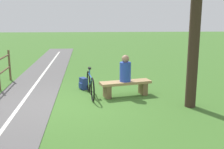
{
  "coord_description": "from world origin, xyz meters",
  "views": [
    {
      "loc": [
        -0.76,
        7.34,
        2.38
      ],
      "look_at": [
        -1.25,
        0.94,
        1.03
      ],
      "focal_mm": 42.74,
      "sensor_mm": 36.0,
      "label": 1
    }
  ],
  "objects": [
    {
      "name": "backpack",
      "position": [
        -0.46,
        -1.54,
        0.2
      ],
      "size": [
        0.31,
        0.35,
        0.4
      ],
      "rotation": [
        0.0,
        0.0,
        5.2
      ],
      "color": "navy",
      "rests_on": "ground_plane"
    },
    {
      "name": "ground_plane",
      "position": [
        0.0,
        0.0,
        0.0
      ],
      "size": [
        80.0,
        80.0,
        0.0
      ],
      "primitive_type": "plane",
      "color": "#3D6B28"
    },
    {
      "name": "bicycle",
      "position": [
        -0.71,
        -0.68,
        0.37
      ],
      "size": [
        0.26,
        1.74,
        0.89
      ],
      "rotation": [
        0.0,
        0.0,
        1.69
      ],
      "color": "black",
      "rests_on": "ground_plane"
    },
    {
      "name": "tree_near_bench",
      "position": [
        -3.42,
        0.5,
        1.85
      ],
      "size": [
        1.2,
        1.25,
        4.17
      ],
      "color": "#38281E",
      "rests_on": "ground_plane"
    },
    {
      "name": "person_seated",
      "position": [
        -1.78,
        -0.65,
        0.83
      ],
      "size": [
        0.42,
        0.42,
        0.82
      ],
      "rotation": [
        0.0,
        0.0,
        0.24
      ],
      "color": "#2847B7",
      "rests_on": "bench"
    },
    {
      "name": "bench",
      "position": [
        -1.8,
        -0.65,
        0.32
      ],
      "size": [
        1.66,
        0.81,
        0.47
      ],
      "rotation": [
        0.0,
        0.0,
        0.24
      ],
      "color": "#A88456",
      "rests_on": "ground_plane"
    }
  ]
}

